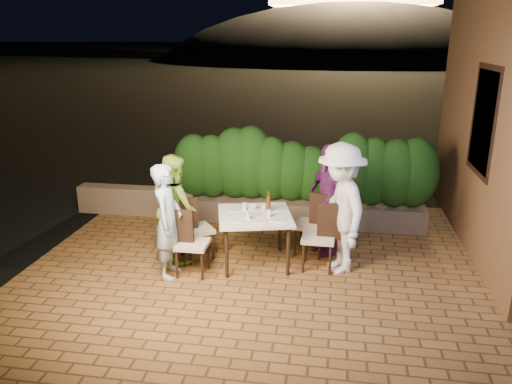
% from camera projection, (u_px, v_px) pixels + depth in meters
% --- Properties ---
extents(ground, '(400.00, 400.00, 0.00)m').
position_uv_depth(ground, '(272.00, 285.00, 6.65)').
color(ground, black).
rests_on(ground, ground).
extents(terrace_floor, '(7.00, 6.00, 0.15)m').
position_uv_depth(terrace_floor, '(276.00, 271.00, 7.14)').
color(terrace_floor, brown).
rests_on(terrace_floor, ground).
extents(window_pane, '(0.08, 1.00, 1.40)m').
position_uv_depth(window_pane, '(486.00, 121.00, 7.02)').
color(window_pane, black).
rests_on(window_pane, building_wall).
extents(window_frame, '(0.06, 1.15, 1.55)m').
position_uv_depth(window_frame, '(485.00, 121.00, 7.02)').
color(window_frame, black).
rests_on(window_frame, building_wall).
extents(planter, '(4.20, 0.55, 0.40)m').
position_uv_depth(planter, '(301.00, 212.00, 8.71)').
color(planter, brown).
rests_on(planter, ground).
extents(hedge, '(4.00, 0.70, 1.10)m').
position_uv_depth(hedge, '(302.00, 171.00, 8.49)').
color(hedge, '#173F11').
rests_on(hedge, planter).
extents(parapet, '(2.20, 0.30, 0.50)m').
position_uv_depth(parapet, '(137.00, 200.00, 9.16)').
color(parapet, brown).
rests_on(parapet, ground).
extents(hill, '(52.00, 40.00, 22.00)m').
position_uv_depth(hill, '(348.00, 93.00, 64.00)').
color(hill, black).
rests_on(hill, ground).
extents(dining_table, '(1.23, 1.23, 0.75)m').
position_uv_depth(dining_table, '(255.00, 239.00, 7.11)').
color(dining_table, white).
rests_on(dining_table, ground).
extents(plate_nw, '(0.24, 0.24, 0.01)m').
position_uv_depth(plate_nw, '(238.00, 220.00, 6.78)').
color(plate_nw, white).
rests_on(plate_nw, dining_table).
extents(plate_sw, '(0.21, 0.21, 0.01)m').
position_uv_depth(plate_sw, '(235.00, 210.00, 7.17)').
color(plate_sw, white).
rests_on(plate_sw, dining_table).
extents(plate_ne, '(0.24, 0.24, 0.01)m').
position_uv_depth(plate_ne, '(278.00, 220.00, 6.79)').
color(plate_ne, white).
rests_on(plate_ne, dining_table).
extents(plate_se, '(0.24, 0.24, 0.01)m').
position_uv_depth(plate_se, '(274.00, 209.00, 7.22)').
color(plate_se, white).
rests_on(plate_se, dining_table).
extents(plate_centre, '(0.20, 0.20, 0.01)m').
position_uv_depth(plate_centre, '(254.00, 214.00, 7.02)').
color(plate_centre, white).
rests_on(plate_centre, dining_table).
extents(plate_front, '(0.21, 0.21, 0.01)m').
position_uv_depth(plate_front, '(260.00, 221.00, 6.74)').
color(plate_front, white).
rests_on(plate_front, dining_table).
extents(glass_nw, '(0.07, 0.07, 0.12)m').
position_uv_depth(glass_nw, '(248.00, 215.00, 6.80)').
color(glass_nw, silver).
rests_on(glass_nw, dining_table).
extents(glass_sw, '(0.06, 0.06, 0.11)m').
position_uv_depth(glass_sw, '(245.00, 207.00, 7.16)').
color(glass_sw, silver).
rests_on(glass_sw, dining_table).
extents(glass_ne, '(0.06, 0.06, 0.10)m').
position_uv_depth(glass_ne, '(269.00, 213.00, 6.89)').
color(glass_ne, silver).
rests_on(glass_ne, dining_table).
extents(glass_se, '(0.06, 0.06, 0.10)m').
position_uv_depth(glass_se, '(264.00, 207.00, 7.15)').
color(glass_se, silver).
rests_on(glass_se, dining_table).
extents(beer_bottle, '(0.06, 0.06, 0.31)m').
position_uv_depth(beer_bottle, '(269.00, 202.00, 7.04)').
color(beer_bottle, '#472C0B').
rests_on(beer_bottle, dining_table).
extents(bowl, '(0.24, 0.24, 0.04)m').
position_uv_depth(bowl, '(251.00, 207.00, 7.24)').
color(bowl, white).
rests_on(bowl, dining_table).
extents(chair_left_front, '(0.43, 0.43, 0.93)m').
position_uv_depth(chair_left_front, '(192.00, 243.00, 6.77)').
color(chair_left_front, black).
rests_on(chair_left_front, ground).
extents(chair_left_back, '(0.61, 0.61, 0.94)m').
position_uv_depth(chair_left_back, '(196.00, 228.00, 7.26)').
color(chair_left_back, black).
rests_on(chair_left_back, ground).
extents(chair_right_front, '(0.46, 0.46, 0.97)m').
position_uv_depth(chair_right_front, '(318.00, 236.00, 6.94)').
color(chair_right_front, black).
rests_on(chair_right_front, ground).
extents(chair_right_back, '(0.51, 0.51, 0.96)m').
position_uv_depth(chair_right_back, '(310.00, 223.00, 7.42)').
color(chair_right_back, black).
rests_on(chair_right_back, ground).
extents(diner_blue, '(0.41, 0.59, 1.57)m').
position_uv_depth(diner_blue, '(168.00, 221.00, 6.64)').
color(diner_blue, '#A4C1D3').
rests_on(diner_blue, ground).
extents(diner_green, '(0.93, 0.97, 1.57)m').
position_uv_depth(diner_green, '(175.00, 207.00, 7.18)').
color(diner_green, '#91C73E').
rests_on(diner_green, ground).
extents(diner_white, '(1.05, 1.33, 1.81)m').
position_uv_depth(diner_white, '(340.00, 209.00, 6.76)').
color(diner_white, white).
rests_on(diner_white, ground).
extents(diner_purple, '(0.86, 1.05, 1.68)m').
position_uv_depth(diner_purple, '(329.00, 199.00, 7.37)').
color(diner_purple, '#61246C').
rests_on(diner_purple, ground).
extents(parapet_lamp, '(0.10, 0.10, 0.14)m').
position_uv_depth(parapet_lamp, '(170.00, 185.00, 8.97)').
color(parapet_lamp, orange).
rests_on(parapet_lamp, parapet).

